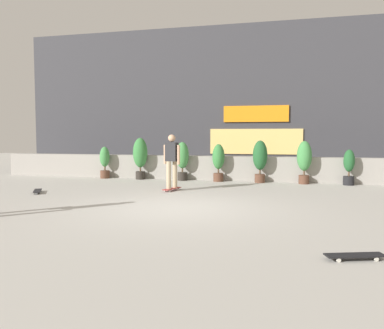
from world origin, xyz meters
name	(u,v)px	position (x,y,z in m)	size (l,w,h in m)	color
ground_plane	(176,208)	(0.00, 0.00, 0.00)	(48.00, 48.00, 0.00)	#B2AFA8
planter_wall	(222,168)	(0.00, 6.00, 0.45)	(18.00, 0.40, 0.90)	gray
building_backdrop	(237,101)	(0.00, 10.00, 3.25)	(20.00, 2.08, 6.50)	#38383D
potted_plant_0	(105,161)	(-4.54, 5.55, 0.66)	(0.38, 0.38, 1.23)	brown
potted_plant_1	(140,155)	(-3.06, 5.55, 0.92)	(0.55, 0.55, 1.57)	#2D2823
potted_plant_2	(182,158)	(-1.40, 5.55, 0.82)	(0.47, 0.47, 1.42)	#2D2823
potted_plant_3	(218,160)	(-0.05, 5.55, 0.76)	(0.44, 0.44, 1.35)	brown
potted_plant_4	(260,158)	(1.44, 5.55, 0.87)	(0.51, 0.51, 1.49)	brown
potted_plant_5	(304,159)	(2.95, 5.55, 0.86)	(0.50, 0.50, 1.48)	brown
potted_plant_6	(349,166)	(4.40, 5.55, 0.63)	(0.37, 0.37, 1.20)	black
skater_far_left	(172,160)	(-0.95, 2.75, 0.94)	(0.55, 0.82, 1.70)	maroon
skateboard_near_camera	(37,191)	(-4.60, 1.35, 0.06)	(0.59, 0.79, 0.08)	black
skateboard_aside	(355,255)	(3.46, -3.18, 0.06)	(0.82, 0.45, 0.08)	black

